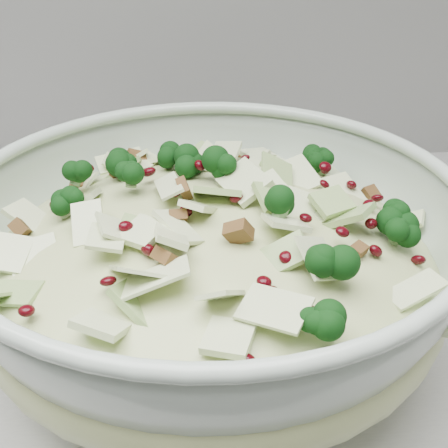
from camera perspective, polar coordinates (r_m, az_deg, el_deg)
name	(u,v)px	position (r m, az deg, el deg)	size (l,w,h in m)	color
mixing_bowl	(211,271)	(0.47, -1.16, -4.34)	(0.42, 0.42, 0.15)	#A7B8A9
salad	(211,244)	(0.46, -1.20, -1.86)	(0.41, 0.41, 0.15)	#C2C788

